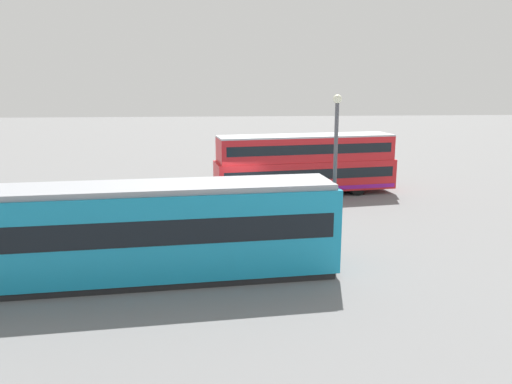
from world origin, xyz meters
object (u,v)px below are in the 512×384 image
Objects in this scene: tram_yellow at (120,232)px; pedestrian_near_railing at (205,213)px; pedestrian_crossing at (267,227)px; street_lamp at (335,163)px; double_decker_bus at (305,164)px; info_sign at (99,210)px.

tram_yellow is 9.09× the size of pedestrian_near_railing.
pedestrian_crossing is 4.14m from street_lamp.
double_decker_bus reaches higher than tram_yellow.
pedestrian_crossing is at bearing 136.91° from pedestrian_near_railing.
info_sign is (1.64, -4.05, -0.17)m from tram_yellow.
double_decker_bus is 1.78× the size of street_lamp.
street_lamp reaches higher than pedestrian_near_railing.
street_lamp is at bearing 146.58° from pedestrian_near_railing.
info_sign reaches higher than pedestrian_near_railing.
street_lamp is (-5.40, 3.56, 2.90)m from pedestrian_near_railing.
pedestrian_crossing is at bearing -150.13° from tram_yellow.
tram_yellow is 6.57m from pedestrian_crossing.
info_sign is 10.40m from street_lamp.
double_decker_bus is 11.89m from street_lamp.
double_decker_bus is 6.76× the size of pedestrian_near_railing.
street_lamp is at bearing 85.60° from double_decker_bus.
street_lamp reaches higher than double_decker_bus.
pedestrian_near_railing is 0.26× the size of street_lamp.
street_lamp is (-8.35, -2.20, 2.06)m from tram_yellow.
street_lamp is (-2.70, 1.04, 2.96)m from pedestrian_crossing.
info_sign is (7.29, -0.81, 0.72)m from pedestrian_crossing.
info_sign is at bearing 20.52° from pedestrian_near_railing.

